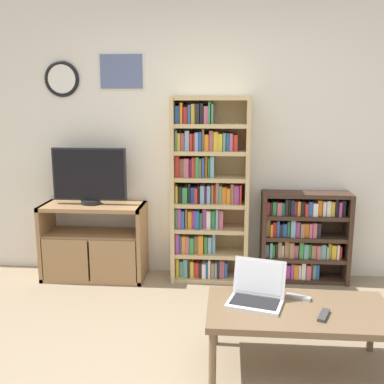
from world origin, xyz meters
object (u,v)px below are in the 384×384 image
laptop (257,292)px  remote_near_laptop (324,315)px  coffee_table (299,314)px  tv_stand (94,242)px  remote_far_from_laptop (298,297)px  bookshelf_tall (206,192)px  bookshelf_short (302,237)px  television (90,176)px

laptop → remote_near_laptop: (0.38, -0.18, -0.05)m
laptop → coffee_table: bearing=-1.2°
coffee_table → laptop: size_ratio=2.88×
tv_stand → remote_near_laptop: 2.34m
remote_near_laptop → remote_far_from_laptop: same height
remote_far_from_laptop → bookshelf_tall: bearing=-129.2°
coffee_table → remote_far_from_laptop: (0.01, 0.14, 0.05)m
bookshelf_tall → laptop: (0.39, -1.37, -0.36)m
bookshelf_tall → bookshelf_short: bookshelf_tall is taller
bookshelf_tall → laptop: 1.47m
bookshelf_tall → bookshelf_short: size_ratio=2.02×
television → laptop: bearing=-42.0°
television → laptop: television is taller
bookshelf_tall → coffee_table: bookshelf_tall is taller
laptop → remote_near_laptop: laptop is taller
coffee_table → laptop: (-0.26, 0.08, 0.10)m
bookshelf_short → laptop: size_ratio=2.14×
laptop → remote_near_laptop: size_ratio=2.39×
tv_stand → laptop: tv_stand is taller
laptop → bookshelf_tall: bearing=121.5°
bookshelf_short → bookshelf_tall: bearing=-178.3°
bookshelf_tall → bookshelf_short: bearing=1.7°
coffee_table → laptop: bearing=163.3°
bookshelf_tall → remote_far_from_laptop: bookshelf_tall is taller
television → remote_far_from_laptop: bearing=-35.9°
television → remote_near_laptop: 2.44m
television → bookshelf_short: 2.05m
bookshelf_short → remote_far_from_laptop: size_ratio=5.12×
tv_stand → bookshelf_short: 1.95m
television → laptop: 2.04m
tv_stand → coffee_table: bearing=-38.7°
bookshelf_tall → laptop: size_ratio=4.32×
tv_stand → bookshelf_tall: size_ratio=0.56×
coffee_table → remote_far_from_laptop: size_ratio=6.89×
bookshelf_short → remote_near_laptop: size_ratio=5.11×
bookshelf_tall → remote_far_from_laptop: bearing=-63.0°
laptop → remote_far_from_laptop: bearing=29.0°
tv_stand → bookshelf_short: (1.94, 0.11, 0.06)m
television → remote_far_from_laptop: television is taller
bookshelf_tall → coffee_table: (0.65, -1.45, -0.46)m
tv_stand → bookshelf_short: bearing=3.3°
bookshelf_tall → bookshelf_short: (0.89, 0.03, -0.41)m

